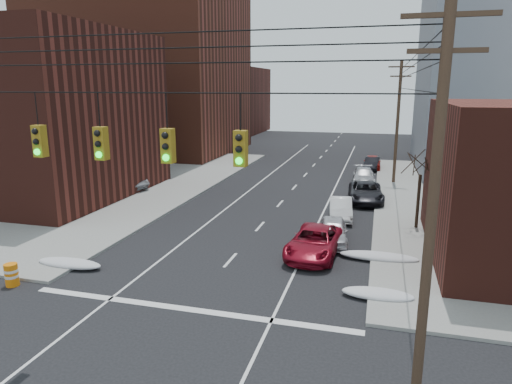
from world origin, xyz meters
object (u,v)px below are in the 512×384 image
Objects in this scene: red_pickup at (315,242)px; parked_car_e at (372,162)px; lot_car_c at (55,185)px; parked_car_d at (364,176)px; parked_car_b at (341,209)px; parked_car_a at (333,231)px; lot_car_a at (72,198)px; parked_car_f at (372,163)px; construction_barrel at (12,275)px; parked_car_c at (366,192)px; lot_car_d at (66,176)px; lot_car_b at (121,180)px.

red_pickup is 1.22× the size of parked_car_e.
lot_car_c reaches higher than red_pickup.
parked_car_b is at bearing -98.84° from parked_car_d.
parked_car_a is 1.09× the size of lot_car_a.
construction_barrel is (-14.90, -34.35, -0.14)m from parked_car_f.
parked_car_c is 1.22× the size of lot_car_d.
lot_car_c reaches higher than lot_car_a.
lot_car_d is (-1.59, 3.48, -0.01)m from lot_car_c.
parked_car_b is 1.09× the size of lot_car_a.
parked_car_e is 1.07× the size of parked_car_f.
parked_car_f is at bearing -82.48° from lot_car_d.
parked_car_e reaches higher than construction_barrel.
parked_car_a is (0.70, 2.18, -0.03)m from red_pickup.
parked_car_c is 14.91m from parked_car_e.
red_pickup is 27.43m from parked_car_e.
lot_car_b is 5.16× the size of construction_barrel.
lot_car_d reaches higher than red_pickup.
parked_car_b is 1.02× the size of parked_car_f.
parked_car_d is at bearing 88.32° from parked_car_c.
red_pickup reaches higher than parked_car_a.
parked_car_d is at bearing -95.91° from lot_car_d.
parked_car_d is at bearing 78.60° from parked_car_b.
red_pickup is at bearing -85.58° from lot_car_a.
lot_car_c is (-24.57, -19.27, 0.25)m from parked_car_f.
lot_car_a is at bearing -178.49° from parked_car_b.
lot_car_b reaches higher than construction_barrel.
parked_car_d is 7.65m from parked_car_f.
parked_car_d is 1.27× the size of lot_car_a.
lot_car_d is at bearing 121.25° from construction_barrel.
lot_car_b reaches higher than parked_car_c.
parked_car_b is 22.97m from lot_car_c.
parked_car_c is at bearing 75.54° from parked_car_a.
lot_car_b reaches higher than red_pickup.
lot_car_b is at bearing 107.08° from construction_barrel.
lot_car_b is (-20.58, -15.85, 0.22)m from parked_car_f.
lot_car_a is (-20.57, -7.77, 0.02)m from parked_car_c.
lot_car_b is at bearing 153.40° from red_pickup.
red_pickup is at bearing -101.92° from parked_car_b.
lot_car_b is at bearing 178.48° from parked_car_c.
parked_car_f is 30.42m from lot_car_a.
parked_car_e is 30.71m from lot_car_a.
parked_car_e is (2.30, 27.33, 0.00)m from red_pickup.
lot_car_a is (-18.40, 4.65, 0.04)m from red_pickup.
construction_barrel is at bearing -108.75° from parked_car_f.
lot_car_c is at bearing -142.31° from parked_car_e.
lot_car_a is at bearing -163.59° from lot_car_d.
parked_car_e is (0.13, 14.91, -0.01)m from parked_car_c.
parked_car_d reaches higher than parked_car_b.
parked_car_c is at bearing 53.31° from construction_barrel.
lot_car_b is (-18.98, 8.91, 0.18)m from parked_car_a.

